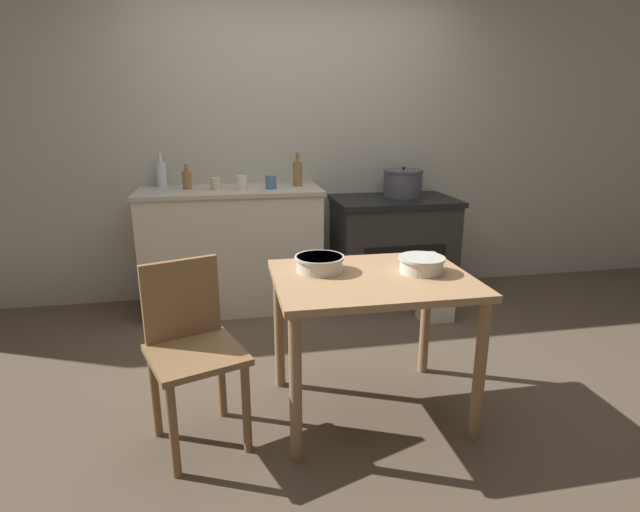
{
  "coord_description": "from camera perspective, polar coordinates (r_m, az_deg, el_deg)",
  "views": [
    {
      "loc": [
        -0.58,
        -2.58,
        1.51
      ],
      "look_at": [
        0.0,
        0.46,
        0.62
      ],
      "focal_mm": 28.0,
      "sensor_mm": 36.0,
      "label": 1
    }
  ],
  "objects": [
    {
      "name": "counter_cabinet",
      "position": [
        3.99,
        -9.96,
        0.79
      ],
      "size": [
        1.38,
        0.59,
        0.95
      ],
      "color": "beige",
      "rests_on": "ground_plane"
    },
    {
      "name": "bottle_left",
      "position": [
        3.94,
        -14.97,
        8.45
      ],
      "size": [
        0.07,
        0.07,
        0.19
      ],
      "color": "olive",
      "rests_on": "counter_cabinet"
    },
    {
      "name": "cup_center",
      "position": [
        3.86,
        -11.85,
        8.1
      ],
      "size": [
        0.07,
        0.07,
        0.09
      ],
      "primitive_type": "cylinder",
      "color": "beige",
      "rests_on": "counter_cabinet"
    },
    {
      "name": "cup_center_right",
      "position": [
        3.83,
        -5.63,
        8.38
      ],
      "size": [
        0.08,
        0.08,
        0.1
      ],
      "primitive_type": "cylinder",
      "color": "#4C6B99",
      "rests_on": "counter_cabinet"
    },
    {
      "name": "mixing_bowl_large",
      "position": [
        2.54,
        11.52,
        -0.86
      ],
      "size": [
        0.23,
        0.23,
        0.08
      ],
      "color": "silver",
      "rests_on": "work_table"
    },
    {
      "name": "chair",
      "position": [
        2.41,
        -14.46,
        -9.94
      ],
      "size": [
        0.51,
        0.51,
        0.86
      ],
      "rotation": [
        0.0,
        0.0,
        0.35
      ],
      "color": "olive",
      "rests_on": "ground_plane"
    },
    {
      "name": "bottle_mid_left",
      "position": [
        3.96,
        -2.59,
        9.42
      ],
      "size": [
        0.07,
        0.07,
        0.26
      ],
      "color": "olive",
      "rests_on": "counter_cabinet"
    },
    {
      "name": "stove",
      "position": [
        4.19,
        8.24,
        0.86
      ],
      "size": [
        0.97,
        0.66,
        0.85
      ],
      "color": "#2D2B28",
      "rests_on": "ground_plane"
    },
    {
      "name": "wall_back",
      "position": [
        4.21,
        -2.93,
        12.82
      ],
      "size": [
        8.0,
        0.07,
        2.55
      ],
      "color": "#B2AD9E",
      "rests_on": "ground_plane"
    },
    {
      "name": "work_table",
      "position": [
        2.5,
        5.96,
        -4.75
      ],
      "size": [
        0.96,
        0.75,
        0.74
      ],
      "color": "#A87F56",
      "rests_on": "ground_plane"
    },
    {
      "name": "mixing_bowl_small",
      "position": [
        2.51,
        -0.06,
        -0.77
      ],
      "size": [
        0.25,
        0.25,
        0.08
      ],
      "color": "silver",
      "rests_on": "work_table"
    },
    {
      "name": "bottle_far_left",
      "position": [
        4.1,
        -17.68,
        8.94
      ],
      "size": [
        0.08,
        0.08,
        0.26
      ],
      "color": "silver",
      "rests_on": "counter_cabinet"
    },
    {
      "name": "stock_pot",
      "position": [
        4.18,
        9.44,
        8.23
      ],
      "size": [
        0.33,
        0.33,
        0.24
      ],
      "color": "#4C4C51",
      "rests_on": "stove"
    },
    {
      "name": "flour_sack",
      "position": [
        3.85,
        13.1,
        -4.61
      ],
      "size": [
        0.24,
        0.17,
        0.36
      ],
      "primitive_type": "cube",
      "color": "beige",
      "rests_on": "ground_plane"
    },
    {
      "name": "cup_center_left",
      "position": [
        3.84,
        -8.93,
        8.29
      ],
      "size": [
        0.08,
        0.08,
        0.1
      ],
      "primitive_type": "cylinder",
      "color": "silver",
      "rests_on": "counter_cabinet"
    },
    {
      "name": "ground_plane",
      "position": [
        3.05,
        1.67,
        -13.71
      ],
      "size": [
        14.0,
        14.0,
        0.0
      ],
      "primitive_type": "plane",
      "color": "brown"
    }
  ]
}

